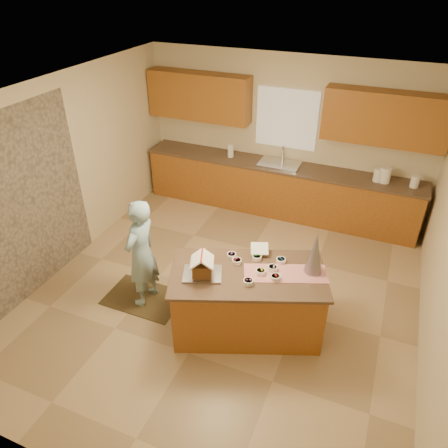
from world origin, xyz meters
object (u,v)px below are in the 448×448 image
at_px(tinsel_tree, 315,253).
at_px(boy, 141,254).
at_px(gingerbread_house, 202,266).
at_px(island_base, 247,303).

xyz_separation_m(tinsel_tree, boy, (-2.10, -0.34, -0.37)).
bearing_deg(tinsel_tree, gingerbread_house, -154.66).
distance_m(tinsel_tree, gingerbread_house, 1.28).
bearing_deg(boy, island_base, 94.29).
height_order(tinsel_tree, boy, boy).
bearing_deg(tinsel_tree, boy, -170.83).
xyz_separation_m(island_base, gingerbread_house, (-0.47, -0.23, 0.58)).
height_order(island_base, tinsel_tree, tinsel_tree).
height_order(tinsel_tree, gingerbread_house, tinsel_tree).
bearing_deg(tinsel_tree, island_base, -155.29).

